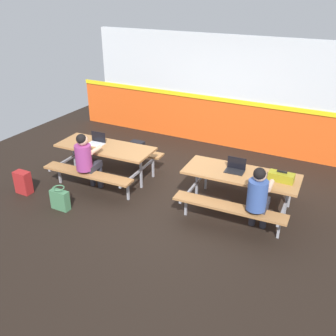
# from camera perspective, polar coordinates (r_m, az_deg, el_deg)

# --- Properties ---
(ground_plane) EXTENTS (10.00, 10.00, 0.02)m
(ground_plane) POSITION_cam_1_polar(r_m,az_deg,el_deg) (7.29, 0.27, -3.73)
(ground_plane) COLOR black
(accent_backdrop) EXTENTS (8.00, 0.14, 2.60)m
(accent_backdrop) POSITION_cam_1_polar(r_m,az_deg,el_deg) (9.14, 8.30, 10.80)
(accent_backdrop) COLOR #E55119
(accent_backdrop) RESTS_ON ground
(picnic_table_left) EXTENTS (1.96, 1.64, 0.74)m
(picnic_table_left) POSITION_cam_1_polar(r_m,az_deg,el_deg) (7.59, -9.34, 2.11)
(picnic_table_left) COLOR #9E6B3D
(picnic_table_left) RESTS_ON ground
(picnic_table_right) EXTENTS (1.96, 1.64, 0.74)m
(picnic_table_right) POSITION_cam_1_polar(r_m,az_deg,el_deg) (6.55, 10.83, -2.05)
(picnic_table_right) COLOR #9E6B3D
(picnic_table_right) RESTS_ON ground
(student_nearer) EXTENTS (0.37, 0.53, 1.21)m
(student_nearer) POSITION_cam_1_polar(r_m,az_deg,el_deg) (7.15, -12.17, 1.48)
(student_nearer) COLOR #2D2D38
(student_nearer) RESTS_ON ground
(student_further) EXTENTS (0.37, 0.53, 1.21)m
(student_further) POSITION_cam_1_polar(r_m,az_deg,el_deg) (5.94, 13.37, -4.00)
(student_further) COLOR #2D2D38
(student_further) RESTS_ON ground
(laptop_silver) EXTENTS (0.33, 0.24, 0.22)m
(laptop_silver) POSITION_cam_1_polar(r_m,az_deg,el_deg) (7.65, -10.65, 3.93)
(laptop_silver) COLOR silver
(laptop_silver) RESTS_ON picnic_table_left
(laptop_dark) EXTENTS (0.33, 0.24, 0.22)m
(laptop_dark) POSITION_cam_1_polar(r_m,az_deg,el_deg) (6.51, 10.06, -0.07)
(laptop_dark) COLOR black
(laptop_dark) RESTS_ON picnic_table_right
(toolbox_grey) EXTENTS (0.40, 0.18, 0.18)m
(toolbox_grey) POSITION_cam_1_polar(r_m,az_deg,el_deg) (6.35, 16.65, -1.29)
(toolbox_grey) COLOR olive
(toolbox_grey) RESTS_ON picnic_table_right
(backpack_dark) EXTENTS (0.30, 0.22, 0.44)m
(backpack_dark) POSITION_cam_1_polar(r_m,az_deg,el_deg) (8.56, -4.56, 2.62)
(backpack_dark) COLOR black
(backpack_dark) RESTS_ON ground
(tote_bag_bright) EXTENTS (0.34, 0.21, 0.43)m
(tote_bag_bright) POSITION_cam_1_polar(r_m,az_deg,el_deg) (6.94, -15.91, -4.55)
(tote_bag_bright) COLOR #3F724C
(tote_bag_bright) RESTS_ON ground
(satchel_spare) EXTENTS (0.30, 0.22, 0.44)m
(satchel_spare) POSITION_cam_1_polar(r_m,az_deg,el_deg) (7.68, -20.89, -2.04)
(satchel_spare) COLOR maroon
(satchel_spare) RESTS_ON ground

